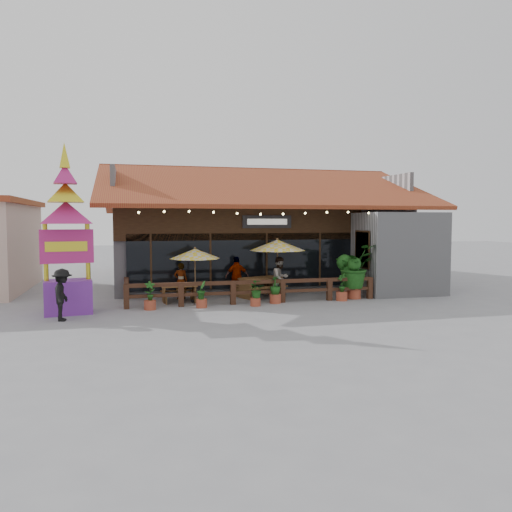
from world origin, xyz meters
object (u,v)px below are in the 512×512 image
object	(u,v)px
picnic_table_left	(179,291)
tropical_plant	(354,268)
umbrella_right	(277,245)
umbrella_left	(195,254)
pedestrian	(62,295)
picnic_table_right	(260,284)
thai_sign_tower	(66,217)

from	to	relation	value
picnic_table_left	tropical_plant	world-z (taller)	tropical_plant
umbrella_right	umbrella_left	bearing A→B (deg)	-176.07
umbrella_left	umbrella_right	size ratio (longest dim) A/B	0.76
picnic_table_left	pedestrian	distance (m)	4.98
tropical_plant	pedestrian	distance (m)	11.36
picnic_table_left	tropical_plant	xyz separation A→B (m)	(7.15, -0.91, 0.85)
umbrella_right	picnic_table_left	world-z (taller)	umbrella_right
picnic_table_right	tropical_plant	size ratio (longest dim) A/B	0.98
umbrella_right	thai_sign_tower	bearing A→B (deg)	-167.58
umbrella_right	picnic_table_right	distance (m)	1.78
umbrella_left	tropical_plant	xyz separation A→B (m)	(6.51, -0.90, -0.62)
picnic_table_left	picnic_table_right	xyz separation A→B (m)	(3.45, 0.35, 0.13)
picnic_table_left	thai_sign_tower	distance (m)	5.19
picnic_table_right	umbrella_right	bearing A→B (deg)	-9.66
tropical_plant	pedestrian	world-z (taller)	tropical_plant
thai_sign_tower	pedestrian	world-z (taller)	thai_sign_tower
thai_sign_tower	tropical_plant	size ratio (longest dim) A/B	2.81
umbrella_right	pedestrian	bearing A→B (deg)	-159.04
umbrella_left	thai_sign_tower	xyz separation A→B (m)	(-4.64, -1.56, 1.45)
umbrella_left	picnic_table_right	xyz separation A→B (m)	(2.81, 0.36, -1.34)
umbrella_right	tropical_plant	distance (m)	3.32
thai_sign_tower	picnic_table_right	bearing A→B (deg)	14.44
picnic_table_right	tropical_plant	distance (m)	3.98
picnic_table_left	picnic_table_right	size ratio (longest dim) A/B	0.64
tropical_plant	pedestrian	bearing A→B (deg)	-169.87
tropical_plant	thai_sign_tower	bearing A→B (deg)	-176.62
tropical_plant	pedestrian	xyz separation A→B (m)	(-11.17, -2.00, -0.45)
umbrella_right	picnic_table_left	xyz separation A→B (m)	(-4.16, -0.23, -1.75)
umbrella_left	picnic_table_right	distance (m)	3.13
thai_sign_tower	pedestrian	xyz separation A→B (m)	(-0.02, -1.34, -2.52)
picnic_table_right	umbrella_left	bearing A→B (deg)	-172.63
picnic_table_right	pedestrian	distance (m)	8.16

